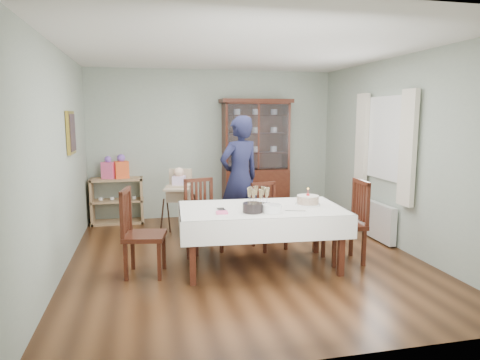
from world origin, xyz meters
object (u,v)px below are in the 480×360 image
object	(u,v)px
chair_far_right	(269,229)
sideboard	(117,201)
china_cabinet	(256,157)
chair_end_right	(345,238)
woman	(240,178)
gift_bag_orange	(122,168)
high_chair	(180,210)
champagne_tray	(258,200)
birthday_cake	(308,200)
chair_end_left	(144,250)
gift_bag_pink	(108,169)
dining_table	(261,237)
chair_far_left	(204,230)

from	to	relation	value
chair_far_right	sideboard	bearing A→B (deg)	125.06
sideboard	chair_far_right	size ratio (longest dim) A/B	0.97
china_cabinet	sideboard	bearing A→B (deg)	179.51
chair_end_right	woman	world-z (taller)	woman
gift_bag_orange	high_chair	bearing A→B (deg)	-49.55
high_chair	champagne_tray	size ratio (longest dim) A/B	2.82
sideboard	gift_bag_orange	distance (m)	0.59
birthday_cake	woman	bearing A→B (deg)	114.52
chair_end_left	gift_bag_pink	xyz separation A→B (m)	(-0.57, 2.62, 0.67)
chair_end_left	birthday_cake	xyz separation A→B (m)	(2.04, -0.03, 0.51)
chair_end_right	birthday_cake	distance (m)	0.71
chair_far_right	chair_end_left	distance (m)	1.88
chair_end_left	woman	bearing A→B (deg)	-38.20
chair_far_right	gift_bag_orange	bearing A→B (deg)	124.08
dining_table	high_chair	size ratio (longest dim) A/B	1.90
chair_end_left	chair_end_right	distance (m)	2.54
dining_table	woman	xyz separation A→B (m)	(0.02, 1.32, 0.55)
dining_table	gift_bag_orange	distance (m)	3.26
chair_far_left	woman	distance (m)	1.03
dining_table	china_cabinet	xyz separation A→B (m)	(0.63, 2.66, 0.74)
chair_end_right	birthday_cake	world-z (taller)	chair_end_right
china_cabinet	chair_end_left	xyz separation A→B (m)	(-2.05, -2.62, -0.81)
chair_far_left	gift_bag_orange	bearing A→B (deg)	108.97
high_chair	champagne_tray	world-z (taller)	high_chair
dining_table	chair_end_left	size ratio (longest dim) A/B	2.00
chair_end_right	dining_table	bearing A→B (deg)	-88.30
chair_end_right	birthday_cake	xyz separation A→B (m)	(-0.50, 0.06, 0.50)
sideboard	woman	size ratio (longest dim) A/B	0.48
dining_table	champagne_tray	xyz separation A→B (m)	(-0.01, 0.09, 0.45)
sideboard	chair_end_left	world-z (taller)	chair_end_left
dining_table	woman	world-z (taller)	woman
chair_far_left	chair_end_left	bearing A→B (deg)	-150.10
gift_bag_orange	champagne_tray	bearing A→B (deg)	-55.56
gift_bag_orange	dining_table	bearing A→B (deg)	-56.27
high_chair	gift_bag_pink	distance (m)	1.64
dining_table	gift_bag_pink	distance (m)	3.38
chair_end_left	champagne_tray	world-z (taller)	chair_end_left
china_cabinet	woman	xyz separation A→B (m)	(-0.60, -1.34, -0.18)
chair_far_left	gift_bag_pink	size ratio (longest dim) A/B	2.55
china_cabinet	sideboard	distance (m)	2.60
dining_table	chair_end_left	bearing A→B (deg)	178.21
chair_far_right	birthday_cake	xyz separation A→B (m)	(0.29, -0.72, 0.54)
chair_far_left	birthday_cake	world-z (taller)	chair_far_left
china_cabinet	gift_bag_orange	distance (m)	2.41
high_chair	gift_bag_pink	xyz separation A→B (m)	(-1.12, 1.06, 0.55)
gift_bag_orange	woman	bearing A→B (deg)	-36.72
gift_bag_orange	gift_bag_pink	bearing A→B (deg)	180.00
champagne_tray	birthday_cake	xyz separation A→B (m)	(0.63, -0.07, -0.01)
chair_end_right	gift_bag_pink	world-z (taller)	gift_bag_pink
chair_end_left	gift_bag_pink	size ratio (longest dim) A/B	2.64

